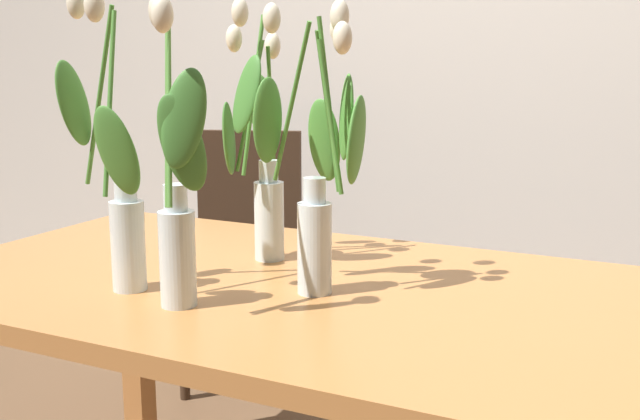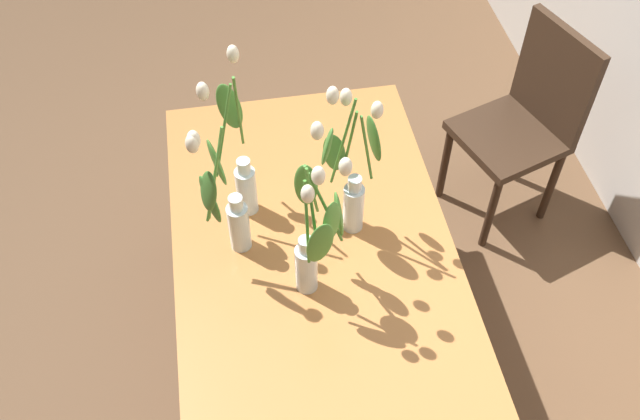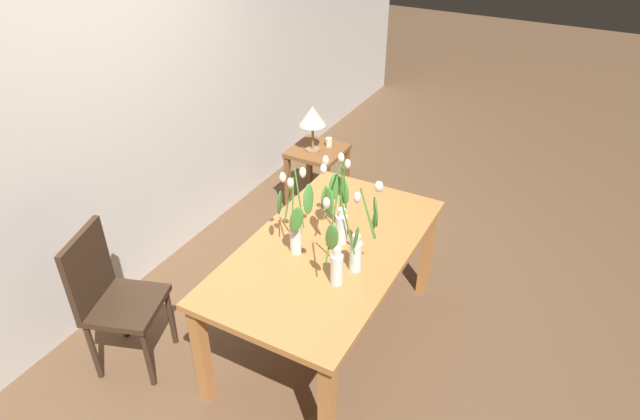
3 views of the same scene
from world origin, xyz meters
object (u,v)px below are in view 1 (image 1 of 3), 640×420
(tulip_vase_3, at_px, (260,167))
(tulip_vase_1, at_px, (177,210))
(tulip_vase_2, at_px, (319,176))
(tulip_vase_0, at_px, (117,197))
(dining_table, at_px, (289,323))
(dining_chair, at_px, (244,241))

(tulip_vase_3, bearing_deg, tulip_vase_1, -81.92)
(tulip_vase_3, bearing_deg, tulip_vase_2, -34.30)
(tulip_vase_0, height_order, tulip_vase_3, tulip_vase_0)
(tulip_vase_3, bearing_deg, tulip_vase_0, -110.48)
(dining_table, relative_size, tulip_vase_1, 2.86)
(dining_chair, bearing_deg, dining_table, -53.99)
(tulip_vase_2, bearing_deg, tulip_vase_3, 145.70)
(tulip_vase_1, distance_m, tulip_vase_3, 0.39)
(tulip_vase_2, bearing_deg, tulip_vase_1, -125.70)
(dining_chair, bearing_deg, tulip_vase_3, -56.01)
(tulip_vase_0, xyz_separation_m, tulip_vase_3, (0.13, 0.34, 0.02))
(tulip_vase_2, bearing_deg, dining_chair, 128.26)
(tulip_vase_1, relative_size, dining_chair, 0.60)
(tulip_vase_0, relative_size, tulip_vase_2, 1.05)
(tulip_vase_0, relative_size, tulip_vase_1, 1.05)
(dining_table, relative_size, tulip_vase_3, 2.76)
(tulip_vase_0, height_order, tulip_vase_2, tulip_vase_0)
(tulip_vase_2, relative_size, tulip_vase_3, 0.97)
(tulip_vase_3, distance_m, dining_chair, 1.16)
(dining_table, xyz_separation_m, tulip_vase_2, (0.08, -0.02, 0.32))
(tulip_vase_1, xyz_separation_m, dining_chair, (-0.66, 1.28, -0.40))
(dining_table, height_order, tulip_vase_2, tulip_vase_2)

